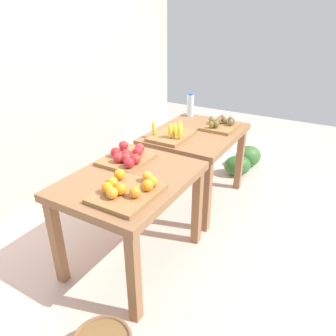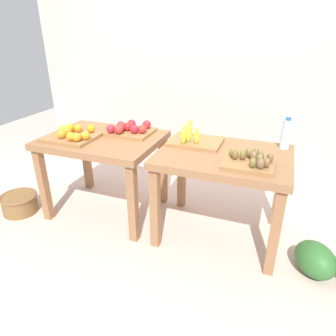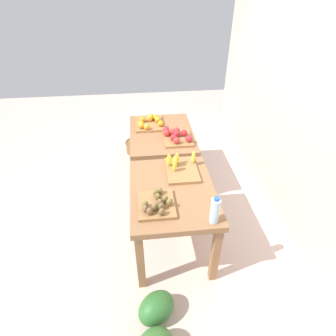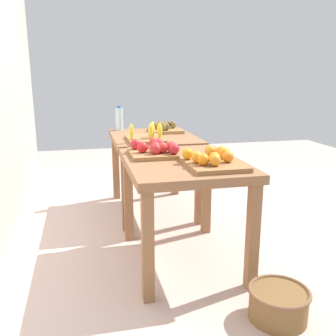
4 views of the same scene
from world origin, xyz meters
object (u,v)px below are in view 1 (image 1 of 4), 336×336
object	(u,v)px
orange_bin	(128,189)
apple_bin	(127,157)
display_table_right	(196,142)
water_bottle	(190,105)
banana_crate	(171,134)
display_table_left	(131,190)
kiwi_bin	(220,125)
watermelon_pile	(243,160)

from	to	relation	value
orange_bin	apple_bin	xyz separation A→B (m)	(0.41, 0.31, 0.01)
display_table_right	water_bottle	distance (m)	0.57
display_table_right	banana_crate	xyz separation A→B (m)	(-0.29, 0.12, 0.15)
display_table_left	water_bottle	bearing A→B (deg)	10.45
display_table_right	kiwi_bin	xyz separation A→B (m)	(0.22, -0.17, 0.15)
orange_bin	apple_bin	distance (m)	0.51
display_table_left	orange_bin	distance (m)	0.30
display_table_left	display_table_right	xyz separation A→B (m)	(1.12, 0.00, 0.00)
watermelon_pile	display_table_left	bearing A→B (deg)	173.13
display_table_right	watermelon_pile	distance (m)	1.11
display_table_left	apple_bin	xyz separation A→B (m)	(0.20, 0.17, 0.16)
banana_crate	watermelon_pile	bearing A→B (deg)	-16.70
orange_bin	water_bottle	bearing A→B (deg)	13.64
apple_bin	kiwi_bin	distance (m)	1.19
display_table_right	apple_bin	world-z (taller)	apple_bin
apple_bin	water_bottle	world-z (taller)	water_bottle
apple_bin	kiwi_bin	xyz separation A→B (m)	(1.14, -0.33, -0.01)
apple_bin	kiwi_bin	world-z (taller)	apple_bin
display_table_right	orange_bin	bearing A→B (deg)	-173.90
orange_bin	apple_bin	size ratio (longest dim) A/B	1.12
display_table_right	display_table_left	bearing A→B (deg)	180.00
display_table_left	orange_bin	size ratio (longest dim) A/B	2.32
display_table_right	apple_bin	size ratio (longest dim) A/B	2.60
orange_bin	watermelon_pile	size ratio (longest dim) A/B	0.61
orange_bin	water_bottle	size ratio (longest dim) A/B	1.73
orange_bin	banana_crate	size ratio (longest dim) A/B	1.02
display_table_right	apple_bin	distance (m)	0.95
orange_bin	water_bottle	distance (m)	1.83
orange_bin	watermelon_pile	world-z (taller)	orange_bin
display_table_left	watermelon_pile	xyz separation A→B (m)	(2.06, -0.25, -0.53)
display_table_right	orange_bin	world-z (taller)	orange_bin
display_table_right	orange_bin	distance (m)	1.35
display_table_left	banana_crate	size ratio (longest dim) A/B	2.36
display_table_left	apple_bin	bearing A→B (deg)	40.13
kiwi_bin	watermelon_pile	size ratio (longest dim) A/B	0.49
watermelon_pile	display_table_right	bearing A→B (deg)	165.24
display_table_left	orange_bin	xyz separation A→B (m)	(-0.21, -0.14, 0.15)
display_table_left	kiwi_bin	world-z (taller)	kiwi_bin
apple_bin	watermelon_pile	distance (m)	2.03
kiwi_bin	water_bottle	size ratio (longest dim) A/B	1.39
orange_bin	kiwi_bin	xyz separation A→B (m)	(1.55, -0.02, -0.00)
orange_bin	water_bottle	xyz separation A→B (m)	(1.77, 0.43, 0.08)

